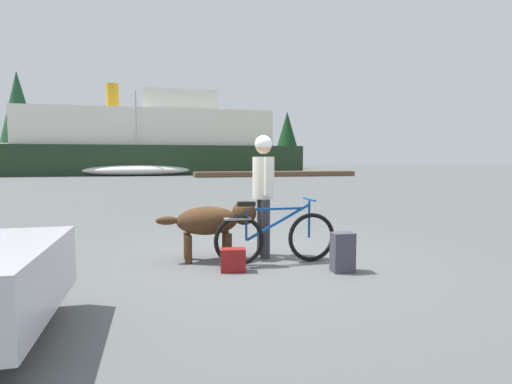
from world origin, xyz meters
The scene contains 12 objects.
ground_plane centered at (0.00, 0.00, 0.00)m, with size 160.00×160.00×0.00m, color #595B5B.
bicycle centered at (0.13, -0.28, 0.38)m, with size 1.74×0.44×0.90m.
person_cyclist centered at (0.08, 0.16, 1.09)m, with size 0.32×0.53×1.80m.
dog centered at (-0.66, 0.13, 0.57)m, with size 1.44×0.48×0.85m.
backpack centered at (0.87, -0.88, 0.25)m, with size 0.28×0.20×0.51m, color #3F3F4C.
handbag_pannier centered at (-0.51, -0.54, 0.15)m, with size 0.32×0.18×0.30m, color maroon.
dock_pier centered at (7.89, 26.36, 0.20)m, with size 13.12×2.07×0.40m, color brown.
ferry_boat centered at (-1.88, 33.96, 2.83)m, with size 27.19×8.11×8.19m.
sailboat_moored centered at (-3.10, 30.08, 0.47)m, with size 8.77×2.46×7.01m.
pine_tree_far_left centered at (-17.45, 48.79, 7.54)m, with size 4.05×4.05×11.79m.
pine_tree_center centered at (3.90, 51.58, 6.03)m, with size 3.11×3.11×9.75m.
pine_tree_far_right centered at (16.68, 50.52, 5.07)m, with size 3.54×3.54×8.12m.
Camera 1 is at (-1.43, -5.64, 1.46)m, focal length 28.68 mm.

